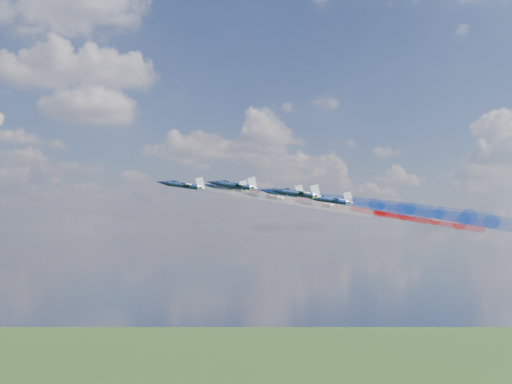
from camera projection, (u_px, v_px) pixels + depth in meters
name	position (u px, v px, depth m)	size (l,w,h in m)	color
jet_lead	(183.00, 185.00, 162.67)	(10.18, 12.73, 3.39)	black
trail_lead	(290.00, 200.00, 167.98)	(4.24, 45.76, 4.24)	silver
jet_inner_left	(234.00, 185.00, 153.63)	(10.18, 12.73, 3.39)	black
trail_inner_left	(346.00, 201.00, 158.94)	(4.24, 45.76, 4.24)	blue
jet_inner_right	(228.00, 188.00, 172.17)	(10.18, 12.73, 3.39)	black
trail_inner_right	(328.00, 201.00, 177.48)	(4.24, 45.76, 4.24)	red
jet_outer_left	(297.00, 193.00, 147.28)	(10.18, 12.73, 3.39)	black
trail_outer_left	(411.00, 209.00, 152.59)	(4.24, 45.76, 4.24)	blue
jet_center_third	(283.00, 193.00, 166.17)	(10.18, 12.73, 3.39)	black
trail_center_third	(385.00, 207.00, 171.48)	(4.24, 45.76, 4.24)	silver
jet_outer_right	(265.00, 196.00, 185.48)	(10.18, 12.73, 3.39)	black
trail_outer_right	(357.00, 208.00, 190.79)	(4.24, 45.76, 4.24)	red
jet_rear_left	(331.00, 200.00, 156.72)	(10.18, 12.73, 3.39)	black
trail_rear_left	(437.00, 215.00, 162.03)	(4.24, 45.76, 4.24)	blue
jet_rear_right	(317.00, 204.00, 177.70)	(10.18, 12.73, 3.39)	black
trail_rear_right	(411.00, 217.00, 183.01)	(4.24, 45.76, 4.24)	red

